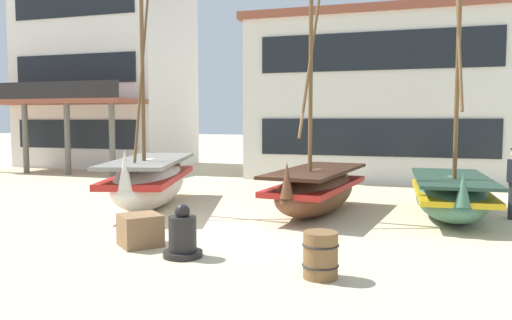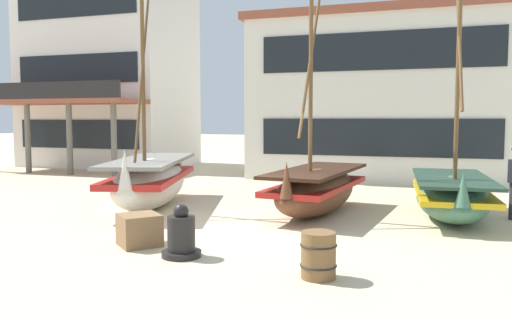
{
  "view_description": "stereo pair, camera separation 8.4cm",
  "coord_description": "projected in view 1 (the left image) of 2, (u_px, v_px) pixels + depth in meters",
  "views": [
    {
      "loc": [
        3.79,
        -10.5,
        2.38
      ],
      "look_at": [
        0.0,
        1.0,
        1.4
      ],
      "focal_mm": 36.18,
      "sensor_mm": 36.0,
      "label": 1
    },
    {
      "loc": [
        3.87,
        -10.48,
        2.38
      ],
      "look_at": [
        0.0,
        1.0,
        1.4
      ],
      "focal_mm": 36.18,
      "sensor_mm": 36.0,
      "label": 2
    }
  ],
  "objects": [
    {
      "name": "harbor_building_annex",
      "position": [
        107.0,
        74.0,
        26.1
      ],
      "size": [
        7.95,
        7.72,
        9.31
      ],
      "color": "white",
      "rests_on": "ground"
    },
    {
      "name": "fishing_boat_near_left",
      "position": [
        451.0,
        195.0,
        12.23
      ],
      "size": [
        1.91,
        4.27,
        5.92
      ],
      "color": "#427056",
      "rests_on": "ground"
    },
    {
      "name": "harbor_building_main",
      "position": [
        383.0,
        98.0,
        21.71
      ],
      "size": [
        10.43,
        7.28,
        6.45
      ],
      "color": "silver",
      "rests_on": "ground"
    },
    {
      "name": "wooden_barrel",
      "position": [
        320.0,
        255.0,
        7.67
      ],
      "size": [
        0.56,
        0.56,
        0.7
      ],
      "color": "brown",
      "rests_on": "ground"
    },
    {
      "name": "fishing_boat_centre_large",
      "position": [
        150.0,
        180.0,
        13.85
      ],
      "size": [
        2.96,
        5.2,
        6.18
      ],
      "color": "silver",
      "rests_on": "ground"
    },
    {
      "name": "cargo_crate",
      "position": [
        140.0,
        230.0,
        9.63
      ],
      "size": [
        1.0,
        1.0,
        0.59
      ],
      "primitive_type": "cube",
      "rotation": [
        0.0,
        0.0,
        0.85
      ],
      "color": "olive",
      "rests_on": "ground"
    },
    {
      "name": "fishing_boat_far_right",
      "position": [
        316.0,
        189.0,
        12.84
      ],
      "size": [
        1.96,
        4.44,
        5.73
      ],
      "color": "brown",
      "rests_on": "ground"
    },
    {
      "name": "capstan_winch",
      "position": [
        183.0,
        236.0,
        8.86
      ],
      "size": [
        0.68,
        0.68,
        0.92
      ],
      "color": "black",
      "rests_on": "ground"
    },
    {
      "name": "ground_plane",
      "position": [
        242.0,
        227.0,
        11.32
      ],
      "size": [
        120.0,
        120.0,
        0.0
      ],
      "primitive_type": "plane",
      "color": "beige"
    }
  ]
}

